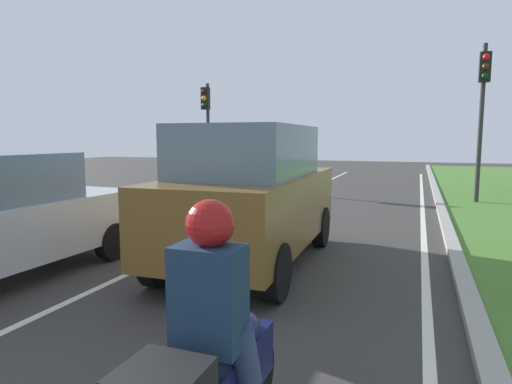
{
  "coord_description": "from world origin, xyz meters",
  "views": [
    {
      "loc": [
        3.42,
        2.7,
        2.08
      ],
      "look_at": [
        0.94,
        9.42,
        1.2
      ],
      "focal_mm": 30.77,
      "sensor_mm": 36.0,
      "label": 1
    }
  ],
  "objects": [
    {
      "name": "curb_right",
      "position": [
        4.1,
        14.0,
        0.06
      ],
      "size": [
        0.24,
        48.0,
        0.12
      ],
      "primitive_type": "cube",
      "color": "#9E9B93",
      "rests_on": "ground"
    },
    {
      "name": "lane_line_right_edge",
      "position": [
        3.6,
        14.0,
        0.0
      ],
      "size": [
        0.12,
        32.0,
        0.01
      ],
      "primitive_type": "cube",
      "color": "silver",
      "rests_on": "ground"
    },
    {
      "name": "ground_plane",
      "position": [
        0.0,
        14.0,
        0.0
      ],
      "size": [
        60.0,
        60.0,
        0.0
      ],
      "primitive_type": "plane",
      "color": "#383533"
    },
    {
      "name": "rider_person",
      "position": [
        2.34,
        4.89,
        1.19
      ],
      "size": [
        0.5,
        0.4,
        1.16
      ],
      "rotation": [
        0.0,
        0.0,
        -0.01
      ],
      "color": "#192D47",
      "rests_on": "ground"
    },
    {
      "name": "lane_line_center",
      "position": [
        -0.7,
        14.0,
        0.0
      ],
      "size": [
        0.12,
        32.0,
        0.01
      ],
      "primitive_type": "cube",
      "color": "silver",
      "rests_on": "ground"
    },
    {
      "name": "traffic_light_near_right",
      "position": [
        5.21,
        18.07,
        3.34
      ],
      "size": [
        0.32,
        0.5,
        4.98
      ],
      "color": "#2D2D2D",
      "rests_on": "ground"
    },
    {
      "name": "traffic_light_overhead_left",
      "position": [
        -4.94,
        19.33,
        2.98
      ],
      "size": [
        0.32,
        0.5,
        4.34
      ],
      "color": "#2D2D2D",
      "rests_on": "ground"
    },
    {
      "name": "car_suv_ahead",
      "position": [
        0.87,
        9.35,
        1.17
      ],
      "size": [
        2.06,
        4.54,
        2.28
      ],
      "rotation": [
        0.0,
        0.0,
        0.02
      ],
      "color": "brown",
      "rests_on": "ground"
    }
  ]
}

